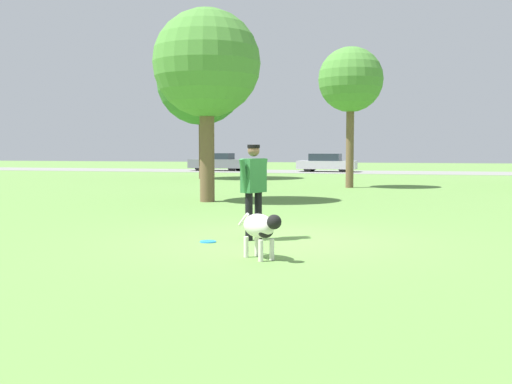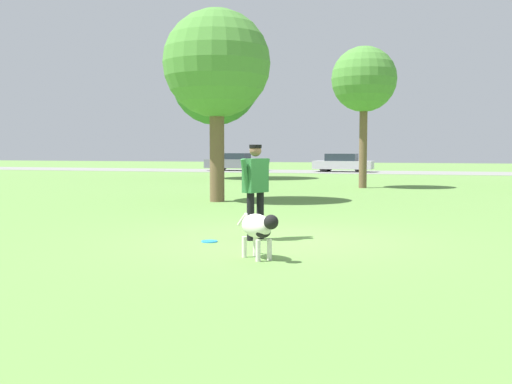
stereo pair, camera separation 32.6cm
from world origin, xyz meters
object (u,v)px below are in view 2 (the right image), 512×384
object	(u,v)px
frisbee	(209,241)
tree_near_left	(217,65)
parked_car_silver	(343,163)
tree_far_left	(216,81)
dog	(258,227)
person	(255,183)
parked_car_grey	(235,162)
tree_mid_center	(364,80)

from	to	relation	value
frisbee	tree_near_left	distance (m)	8.85
parked_car_silver	tree_far_left	bearing A→B (deg)	-112.52
tree_near_left	parked_car_silver	world-z (taller)	tree_near_left
dog	tree_near_left	xyz separation A→B (m)	(-3.78, 8.75, 3.61)
tree_far_left	parked_car_silver	size ratio (longest dim) A/B	1.85
tree_far_left	frisbee	bearing A→B (deg)	-70.36
dog	frisbee	size ratio (longest dim) A/B	3.03
person	parked_car_silver	xyz separation A→B (m)	(-2.81, 31.30, -0.37)
tree_near_left	parked_car_grey	distance (m)	25.71
dog	parked_car_grey	xyz separation A→B (m)	(-11.22, 33.12, 0.18)
dog	parked_car_silver	world-z (taller)	parked_car_silver
frisbee	tree_near_left	size ratio (longest dim) A/B	0.05
tree_near_left	parked_car_grey	world-z (taller)	tree_near_left
tree_far_left	tree_mid_center	size ratio (longest dim) A/B	1.32
dog	tree_mid_center	size ratio (longest dim) A/B	0.15
tree_mid_center	parked_car_grey	xyz separation A→B (m)	(-10.97, 16.75, -3.70)
frisbee	parked_car_silver	distance (m)	31.84
parked_car_grey	parked_car_silver	size ratio (longest dim) A/B	1.03
frisbee	tree_near_left	world-z (taller)	tree_near_left
tree_near_left	tree_mid_center	xyz separation A→B (m)	(3.54, 7.63, 0.26)
frisbee	parked_car_silver	size ratio (longest dim) A/B	0.07
person	tree_near_left	world-z (taller)	tree_near_left
tree_far_left	tree_mid_center	distance (m)	9.98
parked_car_grey	dog	bearing A→B (deg)	-70.09
dog	tree_far_left	size ratio (longest dim) A/B	0.11
frisbee	parked_car_grey	distance (m)	33.35
dog	frisbee	world-z (taller)	dog
tree_near_left	parked_car_grey	xyz separation A→B (m)	(-7.44, 24.37, -3.44)
tree_mid_center	parked_car_grey	size ratio (longest dim) A/B	1.36
person	parked_car_grey	size ratio (longest dim) A/B	0.40
dog	parked_car_grey	world-z (taller)	parked_car_grey
tree_far_left	tree_mid_center	world-z (taller)	tree_far_left
frisbee	tree_far_left	distance (m)	22.39
person	parked_car_silver	distance (m)	31.43
dog	tree_near_left	world-z (taller)	tree_near_left
parked_car_grey	frisbee	bearing A→B (deg)	-71.39
tree_mid_center	parked_car_silver	distance (m)	17.38
parked_car_silver	person	bearing A→B (deg)	-82.57
dog	tree_near_left	size ratio (longest dim) A/B	0.15
dog	person	bearing A→B (deg)	149.86
tree_near_left	tree_mid_center	size ratio (longest dim) A/B	1.00
parked_car_silver	parked_car_grey	bearing A→B (deg)	-178.10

